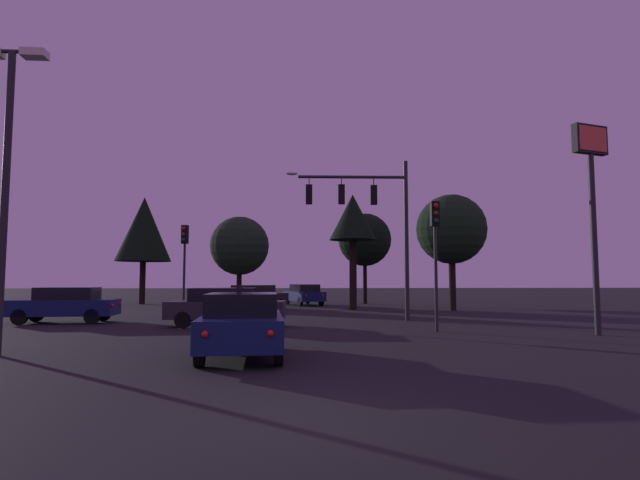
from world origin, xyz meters
TOP-DOWN VIEW (x-y plane):
  - ground_plane at (0.00, 24.50)m, footprint 168.00×168.00m
  - traffic_signal_mast_arm at (3.41, 15.94)m, footprint 5.64×0.49m
  - traffic_light_corner_left at (4.99, 11.06)m, footprint 0.31×0.35m
  - traffic_light_corner_right at (-5.30, 17.79)m, footprint 0.35×0.38m
  - car_nearside_lane at (-1.40, 5.54)m, footprint 2.02×4.09m
  - car_crossing_left at (-2.77, 13.56)m, footprint 4.74×2.02m
  - car_crossing_right at (-9.88, 15.66)m, footprint 4.47×2.05m
  - car_far_lane at (0.88, 30.23)m, footprint 3.08×4.53m
  - car_parked_lot at (-2.36, 24.67)m, footprint 4.15×4.63m
  - parking_lot_lamp_post at (-7.35, 6.18)m, footprint 1.70×0.36m
  - store_sign_illuminated at (10.00, 9.58)m, footprint 1.41×0.65m
  - tree_behind_sign at (3.72, 24.25)m, footprint 2.94×2.94m
  - tree_left_far at (9.66, 23.23)m, footprint 4.26×4.26m
  - tree_center_horizon at (-4.06, 32.24)m, footprint 4.53×4.53m
  - tree_right_cluster at (5.66, 31.92)m, footprint 4.12×4.12m
  - tree_lot_edge at (-11.43, 32.52)m, footprint 4.16×4.16m

SIDE VIEW (x-z plane):
  - ground_plane at x=0.00m, z-range 0.00..0.00m
  - car_nearside_lane at x=-1.40m, z-range 0.03..1.55m
  - car_far_lane at x=0.88m, z-range 0.03..1.55m
  - car_crossing_right at x=-9.88m, z-range 0.04..1.56m
  - car_parked_lot at x=-2.36m, z-range 0.04..1.56m
  - car_crossing_left at x=-2.77m, z-range 0.04..1.56m
  - traffic_light_corner_right at x=-5.30m, z-range 0.93..5.41m
  - traffic_light_corner_left at x=4.99m, z-range 0.96..5.64m
  - tree_center_horizon at x=-4.06m, z-range 1.09..7.84m
  - parking_lot_lamp_post at x=-7.35m, z-range 1.06..8.74m
  - tree_left_far at x=9.66m, z-range 1.38..8.45m
  - tree_right_cluster at x=5.66m, z-range 1.44..8.47m
  - traffic_signal_mast_arm at x=3.41m, z-range 1.33..8.65m
  - store_sign_illuminated at x=10.00m, z-range 1.65..8.79m
  - tree_behind_sign at x=3.72m, z-range 2.04..9.24m
  - tree_lot_edge at x=-11.43m, z-range 1.60..9.85m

